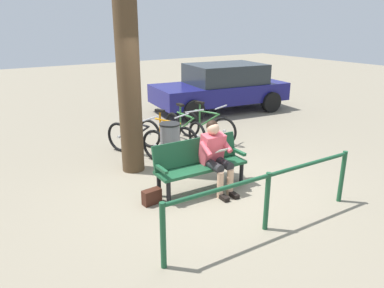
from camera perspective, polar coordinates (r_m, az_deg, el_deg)
name	(u,v)px	position (r m, az deg, el deg)	size (l,w,h in m)	color
ground_plane	(211,188)	(6.37, 2.99, -6.90)	(40.00, 40.00, 0.00)	gray
bench	(199,161)	(6.15, 1.13, -2.70)	(1.61, 0.52, 0.87)	#194C2D
person_reading	(216,153)	(6.08, 3.70, -1.40)	(0.50, 0.77, 1.20)	#D84C59
handbag	(152,197)	(5.84, -6.32, -8.20)	(0.30, 0.14, 0.24)	#3F1E14
tree_trunk	(128,66)	(6.72, -9.98, 11.90)	(0.42, 0.42, 3.97)	#4C3823
litter_bin	(170,144)	(7.22, -3.45, -0.05)	(0.41, 0.41, 0.86)	slate
bicycle_silver	(206,126)	(8.73, 2.19, 2.81)	(0.71, 1.59, 0.94)	black
bicycle_green	(185,130)	(8.45, -1.15, 2.28)	(0.48, 1.68, 0.94)	black
bicycle_orange	(167,136)	(7.97, -3.94, 1.21)	(0.73, 1.58, 0.94)	black
bicycle_red	(136,140)	(7.81, -8.72, 0.66)	(0.75, 1.56, 0.94)	black
railing_fence	(268,190)	(5.03, 11.75, -7.08)	(3.24, 0.13, 0.85)	#194C2D
parked_car	(221,86)	(11.75, 4.62, 8.97)	(4.38, 2.39, 1.47)	navy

